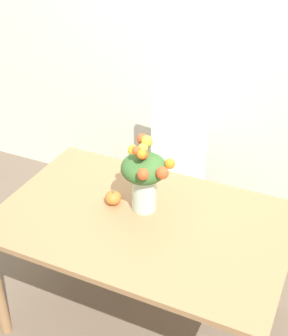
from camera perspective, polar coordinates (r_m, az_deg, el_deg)
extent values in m
plane|color=brown|center=(2.83, -0.14, -17.73)|extent=(12.00, 12.00, 0.00)
cube|color=silver|center=(3.08, 9.77, 16.38)|extent=(8.00, 0.06, 2.70)
cube|color=#9E754C|center=(2.33, -0.16, -6.44)|extent=(1.43, 0.92, 0.03)
cylinder|color=#9E754C|center=(3.09, -8.14, -4.25)|extent=(0.06, 0.06, 0.69)
cylinder|color=#9E754C|center=(2.75, 16.32, -10.95)|extent=(0.06, 0.06, 0.69)
cylinder|color=#B2CCBC|center=(2.33, 0.00, -2.97)|extent=(0.13, 0.13, 0.20)
cylinder|color=silver|center=(2.37, 0.00, -4.05)|extent=(0.11, 0.11, 0.09)
cylinder|color=#38662D|center=(2.31, 0.57, -2.48)|extent=(0.01, 0.01, 0.24)
cylinder|color=#38662D|center=(2.33, 0.42, -2.08)|extent=(0.00, 0.01, 0.24)
cylinder|color=#38662D|center=(2.33, -0.30, -2.03)|extent=(0.01, 0.01, 0.24)
cylinder|color=#38662D|center=(2.31, -0.61, -2.40)|extent=(0.01, 0.01, 0.24)
cylinder|color=#38662D|center=(2.30, -0.07, -2.69)|extent=(0.00, 0.01, 0.24)
ellipsoid|color=#38662D|center=(2.26, 0.00, 0.00)|extent=(0.23, 0.23, 0.14)
sphere|color=#D64C23|center=(2.15, -0.93, 2.12)|extent=(0.04, 0.04, 0.04)
sphere|color=#D64C23|center=(2.18, -0.11, 1.64)|extent=(0.05, 0.05, 0.05)
sphere|color=orange|center=(2.13, -0.30, 1.69)|extent=(0.05, 0.05, 0.05)
sphere|color=#D64C23|center=(2.16, 2.26, -0.61)|extent=(0.06, 0.06, 0.06)
sphere|color=#D64C23|center=(2.25, -0.23, 3.56)|extent=(0.05, 0.05, 0.05)
sphere|color=yellow|center=(2.29, -1.31, 2.17)|extent=(0.05, 0.05, 0.05)
sphere|color=#AD9E33|center=(2.21, 0.35, 3.26)|extent=(0.06, 0.06, 0.06)
sphere|color=orange|center=(2.23, 3.17, 0.52)|extent=(0.05, 0.05, 0.05)
sphere|color=#D64C23|center=(2.12, -0.12, -0.77)|extent=(0.06, 0.06, 0.06)
sphere|color=yellow|center=(2.19, -0.12, 2.47)|extent=(0.05, 0.05, 0.05)
ellipsoid|color=orange|center=(2.41, -3.78, -3.65)|extent=(0.09, 0.09, 0.07)
cylinder|color=brown|center=(2.39, -3.81, -2.94)|extent=(0.01, 0.01, 0.01)
cube|color=white|center=(3.09, 2.56, -1.76)|extent=(0.44, 0.44, 0.02)
cylinder|color=white|center=(3.16, -1.66, -5.90)|extent=(0.04, 0.04, 0.43)
cylinder|color=white|center=(3.05, 4.00, -7.70)|extent=(0.04, 0.04, 0.43)
cylinder|color=white|center=(3.40, 1.10, -2.77)|extent=(0.04, 0.04, 0.43)
cylinder|color=white|center=(3.30, 6.41, -4.31)|extent=(0.04, 0.04, 0.43)
cube|color=white|center=(3.10, 4.27, 4.40)|extent=(0.40, 0.04, 0.54)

